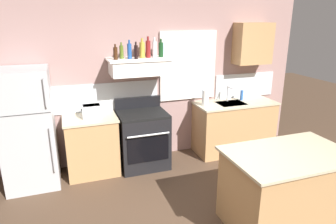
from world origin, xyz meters
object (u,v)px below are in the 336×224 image
Objects in this scene: stove_range at (143,139)px; bottle_clear_tall at (154,49)px; kitchen_island at (286,189)px; toaster at (92,111)px; bottle_champagne_gold_foil at (142,50)px; bottle_blue_liqueur at (129,51)px; bottle_brown_stout at (115,53)px; dish_soap_bottle at (242,95)px; paper_towel_roll at (205,98)px; bottle_olive_oil_square at (121,52)px; refrigerator at (28,129)px; bottle_red_label_wine at (148,49)px; bottle_dark_green_wine at (161,49)px; bottle_balsamic_dark at (136,52)px.

bottle_clear_tall is (0.25, 0.11, 1.41)m from stove_range.
kitchen_island is at bearing -58.85° from stove_range.
bottle_champagne_gold_foil is at bearing 6.46° from toaster.
bottle_blue_liqueur is at bearing 5.01° from toaster.
bottle_brown_stout is 2.39m from dish_soap_bottle.
paper_towel_roll is (0.86, -0.08, -0.83)m from bottle_clear_tall.
bottle_olive_oil_square reaches higher than toaster.
bottle_blue_liqueur is (0.62, 0.05, 0.85)m from toaster.
refrigerator is 7.09× the size of bottle_olive_oil_square.
bottle_red_label_wine reaches higher than bottle_dark_green_wine.
stove_range is at bearing -175.82° from dish_soap_bottle.
kitchen_island is (1.12, -2.09, -1.41)m from bottle_champagne_gold_foil.
bottle_red_label_wine reaches higher than kitchen_island.
bottle_balsamic_dark is 0.79× the size of bottle_red_label_wine.
stove_range is 3.92× the size of bottle_blue_liqueur.
bottle_balsamic_dark is (0.30, -0.02, 0.01)m from bottle_brown_stout.
bottle_dark_green_wine is 1.56× the size of dish_soap_bottle.
bottle_balsamic_dark is (0.20, -0.10, 0.00)m from bottle_olive_oil_square.
kitchen_island is (2.83, -1.94, -0.39)m from refrigerator.
bottle_champagne_gold_foil is 2.76m from kitchen_island.
refrigerator is 1.56× the size of stove_range.
kitchen_island is (1.18, -1.96, -0.01)m from stove_range.
toaster is 1.10× the size of paper_towel_roll.
kitchen_island is at bearing -108.34° from dish_soap_bottle.
bottle_olive_oil_square is at bearing 177.61° from bottle_dark_green_wine.
paper_towel_roll is at bearing 92.22° from kitchen_island.
bottle_champagne_gold_foil is 0.21× the size of kitchen_island.
stove_range is 3.71× the size of bottle_champagne_gold_foil.
dish_soap_bottle is at bearing 71.66° from kitchen_island.
bottle_red_label_wine is at bearing 8.43° from bottle_blue_liqueur.
bottle_red_label_wine is at bearing 6.14° from toaster.
bottle_olive_oil_square reaches higher than stove_range.
paper_towel_roll is at bearing -4.99° from bottle_olive_oil_square.
paper_towel_roll is at bearing -7.10° from bottle_dark_green_wine.
bottle_balsamic_dark is at bearing 179.21° from paper_towel_roll.
toaster is at bearing -173.54° from bottle_champagne_gold_foil.
toaster is 0.94m from stove_range.
bottle_olive_oil_square is 2.29m from dish_soap_bottle.
refrigerator reaches higher than paper_towel_roll.
toaster is 1.06× the size of bottle_dark_green_wine.
kitchen_island is at bearing -52.80° from bottle_brown_stout.
bottle_blue_liqueur is 0.30m from bottle_red_label_wine.
bottle_blue_liqueur is at bearing -171.57° from bottle_red_label_wine.
bottle_dark_green_wine is at bearing 8.71° from bottle_clear_tall.
stove_range is at bearing -45.10° from bottle_balsamic_dark.
bottle_dark_green_wine is 1.75m from dish_soap_bottle.
bottle_olive_oil_square is at bearing 179.50° from dish_soap_bottle.
bottle_red_label_wine is 2.73m from kitchen_island.
bottle_olive_oil_square reaches higher than paper_towel_roll.
dish_soap_bottle is 0.13× the size of kitchen_island.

